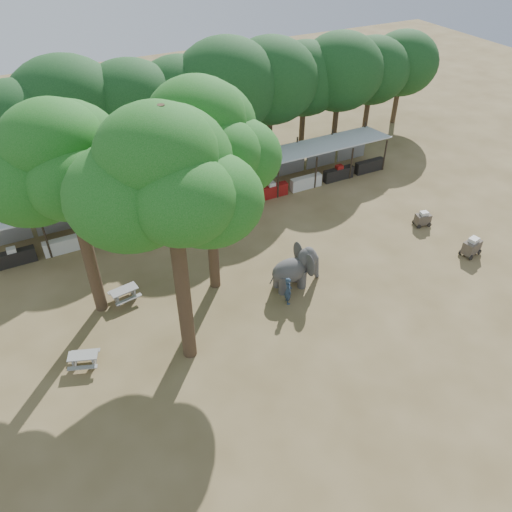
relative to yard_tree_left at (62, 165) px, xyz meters
name	(u,v)px	position (x,y,z in m)	size (l,w,h in m)	color
ground	(320,339)	(9.13, -7.19, -8.20)	(100.00, 100.00, 0.00)	brown
vendor_stalls	(210,190)	(9.13, 6.65, -7.02)	(28.00, 2.99, 2.80)	#AEB2B7
yard_tree_left	(62,165)	(0.00, 0.00, 0.00)	(7.10, 6.90, 11.02)	#332316
yard_tree_center	(165,179)	(3.00, -5.00, 1.01)	(7.10, 6.90, 12.04)	#332316
yard_tree_back	(202,139)	(6.00, -1.00, 0.34)	(7.10, 6.90, 11.36)	#332316
backdrop_trees	(177,101)	(9.13, 11.81, -2.69)	(46.46, 5.95, 8.33)	#332316
elephant	(296,268)	(10.08, -3.12, -7.07)	(2.95, 2.27, 2.27)	#3B3939
handler	(288,290)	(8.99, -4.20, -7.37)	(0.60, 0.40, 1.65)	#26384C
picnic_table_near	(84,358)	(-1.44, -3.67, -7.77)	(1.65, 1.57, 0.66)	gray
picnic_table_far	(124,293)	(1.40, -0.13, -7.74)	(1.60, 1.49, 0.71)	gray
cart_front	(472,246)	(20.73, -5.45, -7.62)	(1.33, 1.01, 1.17)	#3E352C
cart_back	(423,219)	(20.31, -1.75, -7.70)	(1.14, 0.86, 1.00)	#3E352C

